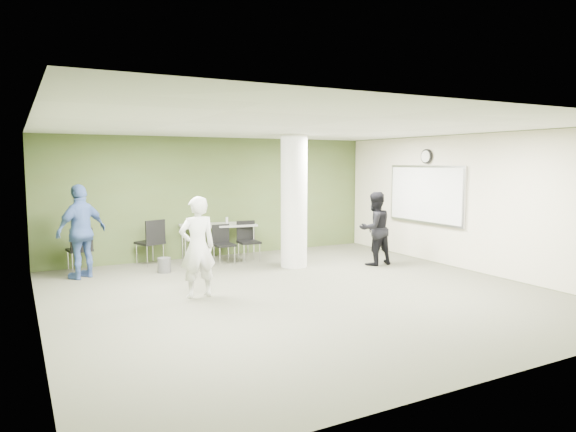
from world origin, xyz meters
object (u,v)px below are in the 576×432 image
woman_white (197,247)px  man_black (375,229)px  chair_back_left (80,246)px  folding_table (217,226)px  man_blue (81,231)px

woman_white → man_black: bearing=-171.4°
chair_back_left → man_black: size_ratio=0.57×
woman_white → man_black: woman_white is taller
folding_table → woman_white: woman_white is taller
folding_table → man_blue: 3.02m
chair_back_left → man_blue: (-0.03, -0.60, 0.37)m
chair_back_left → woman_white: 3.36m
folding_table → chair_back_left: folding_table is taller
folding_table → woman_white: size_ratio=1.09×
man_blue → chair_back_left: bearing=-123.6°
man_black → man_blue: man_blue is taller
chair_back_left → man_blue: size_ratio=0.50×
folding_table → woman_white: 3.33m
folding_table → chair_back_left: size_ratio=2.00×
woman_white → man_black: (4.23, 0.78, -0.04)m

